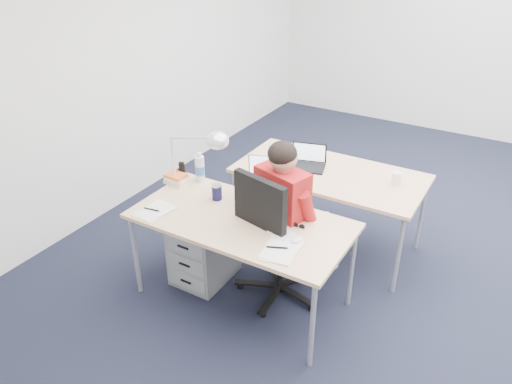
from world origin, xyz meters
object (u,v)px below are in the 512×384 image
(desk_far, at_px, (329,177))
(seated_person, at_px, (294,215))
(wireless_keyboard, at_px, (276,229))
(desk_near, at_px, (241,224))
(water_bottle, at_px, (200,167))
(drawer_pedestal_far, at_px, (277,210))
(far_cup, at_px, (397,178))
(can_koozie, at_px, (217,192))
(desk_lamp, at_px, (190,156))
(cordless_phone, at_px, (182,171))
(drawer_pedestal_near, at_px, (204,249))
(headphones, at_px, (259,201))
(sunglasses, at_px, (298,226))
(office_chair, at_px, (277,261))
(book_stack, at_px, (176,179))
(dark_laptop, at_px, (308,157))
(computer_mouse, at_px, (297,240))
(bear_figurine, at_px, (243,191))
(silver_laptop, at_px, (265,180))

(desk_far, relative_size, seated_person, 1.25)
(wireless_keyboard, bearing_deg, desk_far, 112.13)
(desk_near, xyz_separation_m, water_bottle, (-0.60, 0.33, 0.17))
(drawer_pedestal_far, relative_size, far_cup, 5.11)
(can_koozie, xyz_separation_m, desk_lamp, (-0.27, 0.05, 0.22))
(desk_near, height_order, cordless_phone, cordless_phone)
(drawer_pedestal_near, relative_size, far_cup, 5.11)
(drawer_pedestal_far, height_order, far_cup, far_cup)
(water_bottle, relative_size, far_cup, 2.35)
(wireless_keyboard, bearing_deg, desk_lamp, -172.89)
(headphones, xyz_separation_m, sunglasses, (0.41, -0.16, -0.01))
(office_chair, xyz_separation_m, book_stack, (-0.96, 0.02, 0.46))
(cordless_phone, distance_m, far_cup, 1.76)
(sunglasses, xyz_separation_m, dark_laptop, (-0.36, 0.89, 0.10))
(office_chair, distance_m, cordless_phone, 1.08)
(desk_near, relative_size, computer_mouse, 16.73)
(desk_far, height_order, drawer_pedestal_far, desk_far)
(seated_person, height_order, dark_laptop, seated_person)
(computer_mouse, bearing_deg, desk_far, 121.47)
(headphones, relative_size, dark_laptop, 0.69)
(seated_person, relative_size, can_koozie, 10.09)
(desk_far, relative_size, headphones, 7.74)
(drawer_pedestal_near, xyz_separation_m, bear_figurine, (0.28, 0.16, 0.54))
(can_koozie, bearing_deg, sunglasses, -3.49)
(computer_mouse, bearing_deg, sunglasses, 132.85)
(can_koozie, bearing_deg, headphones, 20.66)
(drawer_pedestal_far, bearing_deg, wireless_keyboard, -62.36)
(drawer_pedestal_near, xyz_separation_m, can_koozie, (0.09, 0.08, 0.52))
(desk_near, relative_size, office_chair, 1.45)
(drawer_pedestal_near, height_order, bear_figurine, bear_figurine)
(headphones, relative_size, bear_figurine, 1.23)
(silver_laptop, distance_m, can_koozie, 0.38)
(desk_near, xyz_separation_m, seated_person, (0.25, 0.36, -0.03))
(silver_laptop, height_order, can_koozie, silver_laptop)
(sunglasses, height_order, dark_laptop, dark_laptop)
(computer_mouse, relative_size, desk_lamp, 0.17)
(desk_near, bearing_deg, wireless_keyboard, -1.04)
(drawer_pedestal_near, height_order, headphones, headphones)
(desk_near, xyz_separation_m, drawer_pedestal_near, (-0.41, 0.07, -0.41))
(seated_person, bearing_deg, can_koozie, -143.06)
(silver_laptop, xyz_separation_m, far_cup, (0.81, 0.74, -0.10))
(seated_person, distance_m, far_cup, 0.93)
(desk_far, height_order, seated_person, seated_person)
(cordless_phone, height_order, far_cup, cordless_phone)
(seated_person, height_order, can_koozie, seated_person)
(computer_mouse, relative_size, far_cup, 0.89)
(cordless_phone, bearing_deg, seated_person, -3.28)
(book_stack, bearing_deg, desk_lamp, -2.04)
(sunglasses, bearing_deg, desk_near, -170.32)
(bear_figurine, distance_m, far_cup, 1.27)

